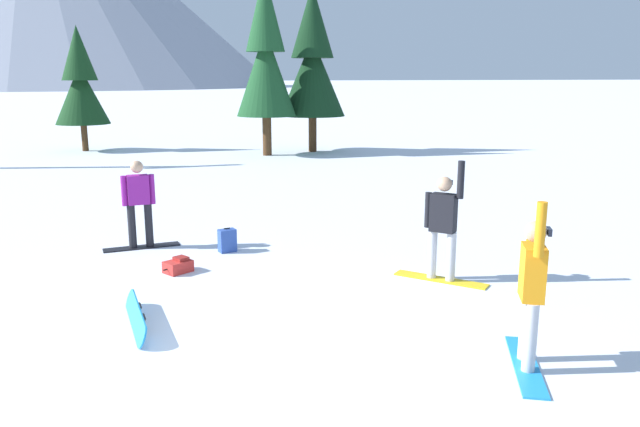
{
  "coord_description": "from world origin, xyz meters",
  "views": [
    {
      "loc": [
        -0.91,
        -7.07,
        3.3
      ],
      "look_at": [
        2.15,
        2.86,
        1.0
      ],
      "focal_mm": 35.03,
      "sensor_mm": 36.0,
      "label": 1
    }
  ],
  "objects": [
    {
      "name": "pine_tree_slender",
      "position": [
        6.9,
        19.46,
        3.87
      ],
      "size": [
        2.84,
        2.84,
        7.09
      ],
      "color": "#472D19",
      "rests_on": "ground_plane"
    },
    {
      "name": "backpack_red",
      "position": [
        -0.22,
        3.43,
        0.11
      ],
      "size": [
        0.54,
        0.5,
        0.26
      ],
      "color": "red",
      "rests_on": "ground_plane"
    },
    {
      "name": "pine_tree_broad",
      "position": [
        4.69,
        18.73,
        4.06
      ],
      "size": [
        2.46,
        2.46,
        7.47
      ],
      "color": "#472D19",
      "rests_on": "ground_plane"
    },
    {
      "name": "loose_snowboard_far_spare",
      "position": [
        -0.95,
        1.2,
        0.14
      ],
      "size": [
        0.29,
        1.77,
        0.27
      ],
      "color": "#1E8CD8",
      "rests_on": "ground_plane"
    },
    {
      "name": "ground_plane",
      "position": [
        0.0,
        0.0,
        0.0
      ],
      "size": [
        800.0,
        800.0,
        0.0
      ],
      "primitive_type": "plane",
      "color": "silver"
    },
    {
      "name": "snowboarder_background",
      "position": [
        -0.79,
        5.24,
        0.91
      ],
      "size": [
        1.47,
        0.42,
        1.72
      ],
      "color": "black",
      "rests_on": "ground_plane"
    },
    {
      "name": "backpack_blue",
      "position": [
        0.78,
        4.47,
        0.21
      ],
      "size": [
        0.36,
        0.31,
        0.47
      ],
      "color": "#2D4C9E",
      "rests_on": "ground_plane"
    },
    {
      "name": "pine_tree_young",
      "position": [
        -2.76,
        22.65,
        2.96
      ],
      "size": [
        2.33,
        2.33,
        5.43
      ],
      "color": "#472D19",
      "rests_on": "ground_plane"
    },
    {
      "name": "snowboarder_foreground",
      "position": [
        3.35,
        -1.37,
        0.94
      ],
      "size": [
        0.96,
        1.54,
        2.0
      ],
      "color": "#1E8CD8",
      "rests_on": "ground_plane"
    },
    {
      "name": "snowboarder_midground",
      "position": [
        3.88,
        1.72,
        0.94
      ],
      "size": [
        1.26,
        1.33,
        2.0
      ],
      "color": "yellow",
      "rests_on": "ground_plane"
    }
  ]
}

